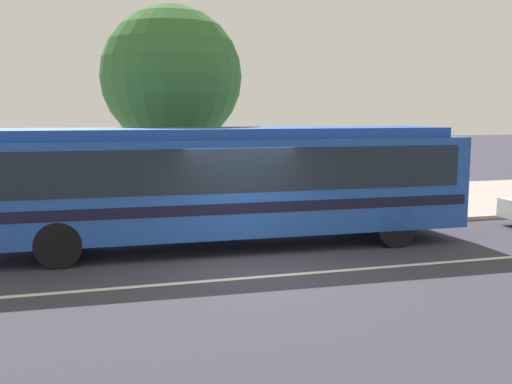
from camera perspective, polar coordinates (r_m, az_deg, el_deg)
The scene contains 9 objects.
ground_plane at distance 12.81m, azimuth -0.55°, elevation -7.19°, with size 120.00×120.00×0.00m, color #363340.
sidewalk_slab at distance 19.85m, azimuth -6.22°, elevation -1.70°, with size 60.00×8.00×0.12m, color #A59189.
lane_stripe_center at distance 12.07m, azimuth 0.47°, elevation -8.11°, with size 56.00×0.16×0.01m, color silver.
transit_bus at distance 14.41m, azimuth -3.01°, elevation 1.31°, with size 11.95×2.70×2.91m.
pedestrian_waiting_near_sign at distance 16.14m, azimuth -6.04°, elevation -0.26°, with size 0.47×0.47×1.62m.
pedestrian_walking_along_curb at distance 17.60m, azimuth -2.10°, elevation 0.54°, with size 0.47×0.47×1.66m.
pedestrian_standing_by_tree at distance 17.73m, azimuth 9.22°, elevation 0.57°, with size 0.37×0.37×1.70m.
bus_stop_sign at distance 17.60m, azimuth 9.90°, elevation 2.75°, with size 0.09×0.44×2.64m.
street_tree_near_stop at distance 17.58m, azimuth -8.09°, elevation 10.84°, with size 4.03×4.03×6.18m.
Camera 1 is at (-3.29, -11.94, 3.30)m, focal length 41.83 mm.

